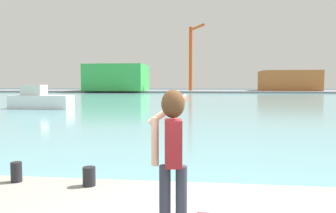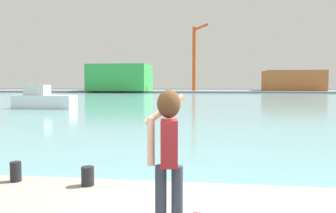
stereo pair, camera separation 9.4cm
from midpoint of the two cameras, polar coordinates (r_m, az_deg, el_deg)
The scene contains 10 objects.
ground_plane at distance 53.96m, azimuth 7.41°, elevation 1.34°, with size 220.00×220.00×0.00m, color #334751.
harbor_water at distance 55.96m, azimuth 7.41°, elevation 1.45°, with size 140.00×100.00×0.02m, color #6BA8B2.
far_shore_dock at distance 95.93m, azimuth 7.41°, elevation 2.64°, with size 140.00×20.00×0.49m, color gray.
person_photographer at distance 3.95m, azimuth 0.69°, elevation -6.84°, with size 0.53×0.55×1.74m.
harbor_bollard at distance 6.09m, azimuth -13.39°, elevation -11.73°, with size 0.22×0.22×0.34m, color black.
harbor_bollard_2 at distance 6.76m, azimuth -24.65°, elevation -10.27°, with size 0.20×0.20×0.37m, color black.
boat_moored at distance 34.62m, azimuth -20.81°, elevation 1.09°, with size 5.95×2.31×2.33m.
warehouse_left at distance 93.88m, azimuth -8.26°, elevation 4.98°, with size 16.25×12.88×7.29m, color green.
warehouse_right at distance 99.32m, azimuth 20.90°, elevation 4.23°, with size 15.41×11.79×5.64m, color #B26633.
port_crane at distance 93.56m, azimuth 4.80°, elevation 9.24°, with size 4.46×8.40×17.99m.
Camera 2 is at (0.03, -3.90, 2.48)m, focal length 34.96 mm.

